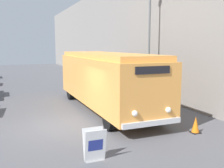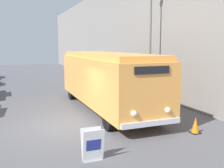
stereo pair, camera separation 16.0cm
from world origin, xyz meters
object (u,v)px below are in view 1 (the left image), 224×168
object	(u,v)px
vintage_bus	(105,78)
traffic_cone	(196,125)
streetlamp	(149,27)
sign_board	(95,145)

from	to	relation	value
vintage_bus	traffic_cone	world-z (taller)	vintage_bus
traffic_cone	vintage_bus	bearing A→B (deg)	110.95
streetlamp	traffic_cone	world-z (taller)	streetlamp
sign_board	streetlamp	world-z (taller)	streetlamp
traffic_cone	streetlamp	bearing A→B (deg)	77.37
sign_board	streetlamp	size ratio (longest dim) A/B	0.14
vintage_bus	sign_board	bearing A→B (deg)	-113.78
sign_board	traffic_cone	bearing A→B (deg)	11.40
sign_board	traffic_cone	distance (m)	4.57
sign_board	streetlamp	bearing A→B (deg)	49.99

